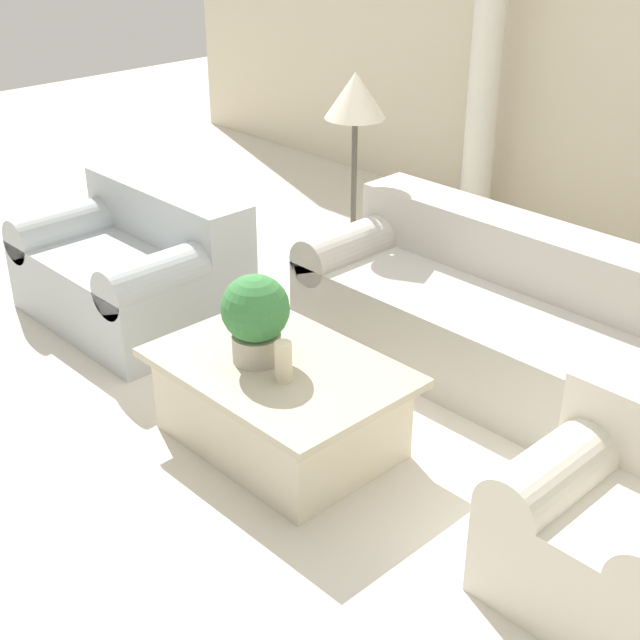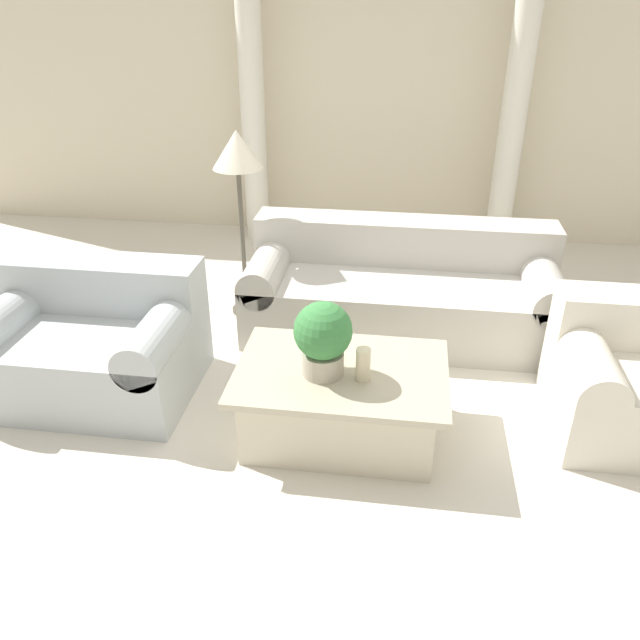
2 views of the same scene
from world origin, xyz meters
name	(u,v)px [view 1 (image 1 of 2)]	position (x,y,z in m)	size (l,w,h in m)	color
ground_plane	(346,406)	(0.00, 0.00, 0.00)	(16.00, 16.00, 0.00)	silver
sofa_long	(501,317)	(0.30, 0.89, 0.32)	(2.27, 0.94, 0.78)	#B7B2A8
loveseat	(136,265)	(-1.64, -0.17, 0.34)	(1.31, 0.94, 0.78)	#AEB4B7
coffee_table	(279,402)	(0.00, -0.45, 0.23)	(1.19, 0.83, 0.44)	beige
potted_plant	(256,315)	(-0.10, -0.50, 0.67)	(0.32, 0.32, 0.43)	#B2A893
pillar_candle	(284,361)	(0.12, -0.53, 0.54)	(0.08, 0.08, 0.19)	beige
floor_lamp	(355,108)	(-0.93, 0.99, 1.22)	(0.37, 0.37, 1.44)	#4C473D
column_left	(486,62)	(-1.21, 2.65, 1.23)	(0.33, 0.33, 2.41)	silver
armchair	(633,516)	(1.65, -0.13, 0.34)	(0.81, 0.87, 0.75)	beige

